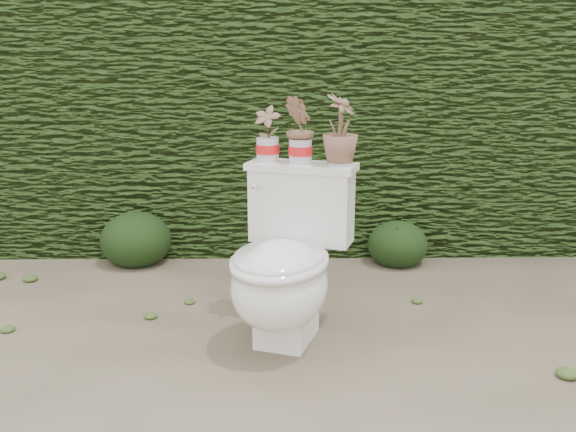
{
  "coord_description": "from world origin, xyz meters",
  "views": [
    {
      "loc": [
        0.11,
        -2.73,
        1.3
      ],
      "look_at": [
        0.15,
        0.07,
        0.55
      ],
      "focal_mm": 40.0,
      "sensor_mm": 36.0,
      "label": 1
    }
  ],
  "objects_px": {
    "toilet": "(286,267)",
    "potted_plant_right": "(340,132)",
    "potted_plant_center": "(301,131)",
    "potted_plant_left": "(268,135)"
  },
  "relations": [
    {
      "from": "toilet",
      "to": "potted_plant_right",
      "type": "bearing_deg",
      "value": 53.34
    },
    {
      "from": "toilet",
      "to": "potted_plant_center",
      "type": "xyz_separation_m",
      "value": [
        0.07,
        0.23,
        0.57
      ]
    },
    {
      "from": "toilet",
      "to": "potted_plant_right",
      "type": "relative_size",
      "value": 2.62
    },
    {
      "from": "potted_plant_left",
      "to": "potted_plant_right",
      "type": "height_order",
      "value": "potted_plant_right"
    },
    {
      "from": "toilet",
      "to": "potted_plant_right",
      "type": "xyz_separation_m",
      "value": [
        0.25,
        0.17,
        0.57
      ]
    },
    {
      "from": "potted_plant_right",
      "to": "toilet",
      "type": "bearing_deg",
      "value": 147.53
    },
    {
      "from": "toilet",
      "to": "potted_plant_right",
      "type": "height_order",
      "value": "potted_plant_right"
    },
    {
      "from": "potted_plant_right",
      "to": "potted_plant_center",
      "type": "bearing_deg",
      "value": 94.19
    },
    {
      "from": "potted_plant_center",
      "to": "potted_plant_right",
      "type": "height_order",
      "value": "potted_plant_right"
    },
    {
      "from": "toilet",
      "to": "potted_plant_center",
      "type": "distance_m",
      "value": 0.62
    }
  ]
}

